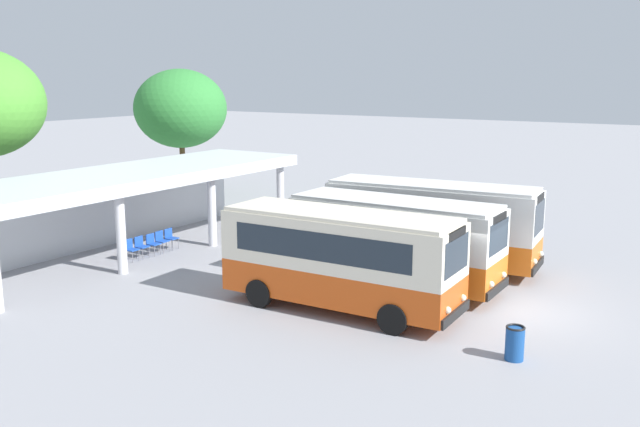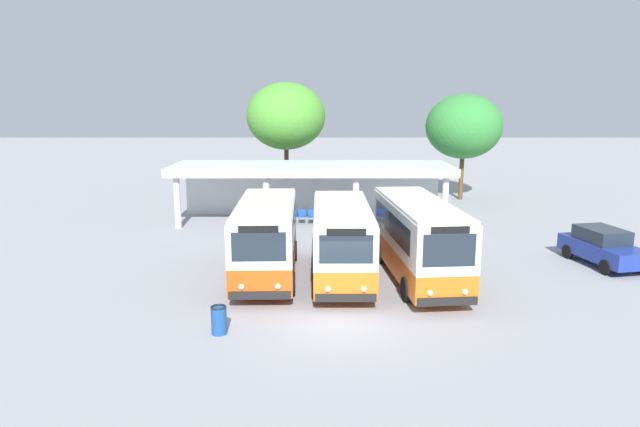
% 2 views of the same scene
% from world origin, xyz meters
% --- Properties ---
extents(ground_plane, '(180.00, 180.00, 0.00)m').
position_xyz_m(ground_plane, '(0.00, 0.00, 0.00)').
color(ground_plane, '#939399').
extents(city_bus_nearest_orange, '(2.53, 7.57, 3.09)m').
position_xyz_m(city_bus_nearest_orange, '(-2.85, 4.65, 1.72)').
color(city_bus_nearest_orange, black).
rests_on(city_bus_nearest_orange, ground).
extents(city_bus_second_in_row, '(2.34, 7.34, 3.05)m').
position_xyz_m(city_bus_second_in_row, '(0.20, 4.32, 1.69)').
color(city_bus_second_in_row, black).
rests_on(city_bus_second_in_row, ground).
extents(city_bus_middle_cream, '(2.84, 8.10, 3.20)m').
position_xyz_m(city_bus_middle_cream, '(3.24, 4.27, 1.77)').
color(city_bus_middle_cream, black).
rests_on(city_bus_middle_cream, ground).
extents(parked_car_flank, '(2.53, 4.33, 1.62)m').
position_xyz_m(parked_car_flank, '(11.70, 6.32, 0.83)').
color(parked_car_flank, black).
rests_on(parked_car_flank, ground).
extents(terminal_canopy, '(16.28, 4.86, 3.40)m').
position_xyz_m(terminal_canopy, '(-1.17, 15.92, 2.58)').
color(terminal_canopy, silver).
rests_on(terminal_canopy, ground).
extents(waiting_chair_end_by_column, '(0.45, 0.45, 0.86)m').
position_xyz_m(waiting_chair_end_by_column, '(-2.28, 14.53, 0.52)').
color(waiting_chair_end_by_column, slate).
rests_on(waiting_chair_end_by_column, ground).
extents(waiting_chair_second_from_end, '(0.45, 0.45, 0.86)m').
position_xyz_m(waiting_chair_second_from_end, '(-1.72, 14.55, 0.52)').
color(waiting_chair_second_from_end, slate).
rests_on(waiting_chair_second_from_end, ground).
extents(waiting_chair_middle_seat, '(0.45, 0.45, 0.86)m').
position_xyz_m(waiting_chair_middle_seat, '(-1.16, 14.48, 0.52)').
color(waiting_chair_middle_seat, slate).
rests_on(waiting_chair_middle_seat, ground).
extents(waiting_chair_fourth_seat, '(0.45, 0.45, 0.86)m').
position_xyz_m(waiting_chair_fourth_seat, '(-0.60, 14.55, 0.52)').
color(waiting_chair_fourth_seat, slate).
rests_on(waiting_chair_fourth_seat, ground).
extents(waiting_chair_fifth_seat, '(0.45, 0.45, 0.86)m').
position_xyz_m(waiting_chair_fifth_seat, '(-0.04, 14.57, 0.52)').
color(waiting_chair_fifth_seat, slate).
rests_on(waiting_chair_fifth_seat, ground).
extents(roadside_tree_east_of_canopy, '(5.37, 5.37, 7.53)m').
position_xyz_m(roadside_tree_east_of_canopy, '(9.54, 22.82, 5.24)').
color(roadside_tree_east_of_canopy, brown).
rests_on(roadside_tree_east_of_canopy, ground).
extents(litter_bin_apron, '(0.49, 0.49, 0.90)m').
position_xyz_m(litter_bin_apron, '(-3.80, -1.08, 0.46)').
color(litter_bin_apron, '#19478C').
rests_on(litter_bin_apron, ground).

